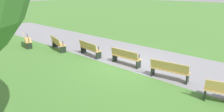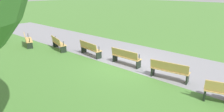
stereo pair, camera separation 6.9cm
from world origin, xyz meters
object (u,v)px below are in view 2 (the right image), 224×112
at_px(bench_3, 90,48).
at_px(bench_2, 58,43).
at_px(bench_5, 169,70).
at_px(bench_1, 28,40).
at_px(bench_4, 126,57).

bearing_deg(bench_3, bench_2, -160.20).
bearing_deg(bench_2, bench_5, 19.85).
xyz_separation_m(bench_1, bench_3, (4.99, 1.41, 0.00)).
height_order(bench_1, bench_5, same).
height_order(bench_1, bench_4, same).
relative_size(bench_2, bench_3, 1.01).
xyz_separation_m(bench_1, bench_2, (2.44, 0.88, 0.00)).
distance_m(bench_3, bench_4, 2.60).
distance_m(bench_1, bench_5, 10.27).
distance_m(bench_3, bench_5, 5.18).
bearing_deg(bench_1, bench_2, 43.61).
relative_size(bench_1, bench_2, 0.99).
distance_m(bench_2, bench_4, 5.18).
height_order(bench_4, bench_5, same).
xyz_separation_m(bench_2, bench_3, (2.54, 0.53, 0.00)).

